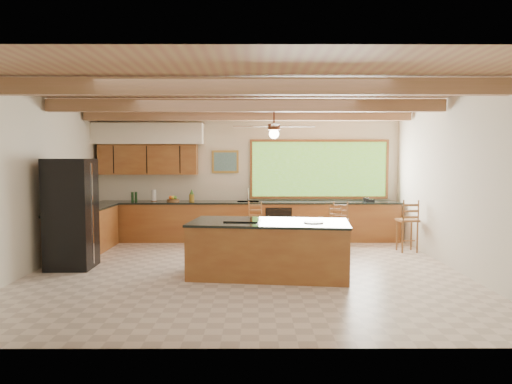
{
  "coord_description": "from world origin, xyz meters",
  "views": [
    {
      "loc": [
        0.15,
        -7.71,
        1.89
      ],
      "look_at": [
        0.18,
        0.8,
        1.29
      ],
      "focal_mm": 32.0,
      "sensor_mm": 36.0,
      "label": 1
    }
  ],
  "objects": [
    {
      "name": "ground",
      "position": [
        0.0,
        0.0,
        0.0
      ],
      "size": [
        7.2,
        7.2,
        0.0
      ],
      "primitive_type": "plane",
      "color": "beige",
      "rests_on": "ground"
    },
    {
      "name": "room_shell",
      "position": [
        -0.17,
        0.65,
        2.21
      ],
      "size": [
        7.27,
        6.54,
        3.02
      ],
      "color": "beige",
      "rests_on": "ground"
    },
    {
      "name": "counter_run",
      "position": [
        -0.82,
        2.52,
        0.46
      ],
      "size": [
        7.12,
        3.1,
        1.22
      ],
      "color": "brown",
      "rests_on": "ground"
    },
    {
      "name": "island",
      "position": [
        0.39,
        -0.33,
        0.45
      ],
      "size": [
        2.69,
        1.51,
        0.91
      ],
      "rotation": [
        0.0,
        0.0,
        -0.13
      ],
      "color": "brown",
      "rests_on": "ground"
    },
    {
      "name": "refrigerator",
      "position": [
        -3.05,
        0.2,
        0.96
      ],
      "size": [
        0.76,
        0.74,
        1.91
      ],
      "rotation": [
        0.0,
        0.0,
        0.02
      ],
      "color": "black",
      "rests_on": "ground"
    },
    {
      "name": "bar_stool_a",
      "position": [
        0.15,
        2.4,
        0.58
      ],
      "size": [
        0.37,
        0.37,
        0.98
      ],
      "rotation": [
        0.0,
        0.0,
        0.06
      ],
      "color": "brown",
      "rests_on": "ground"
    },
    {
      "name": "bar_stool_b",
      "position": [
        1.99,
        2.01,
        0.6
      ],
      "size": [
        0.4,
        0.4,
        1.02
      ],
      "rotation": [
        0.0,
        0.0,
        -0.1
      ],
      "color": "brown",
      "rests_on": "ground"
    },
    {
      "name": "bar_stool_c",
      "position": [
        1.82,
        1.93,
        0.56
      ],
      "size": [
        0.41,
        0.41,
        0.94
      ],
      "rotation": [
        0.0,
        0.0,
        0.23
      ],
      "color": "brown",
      "rests_on": "ground"
    },
    {
      "name": "bar_stool_d",
      "position": [
        3.3,
        1.54,
        0.64
      ],
      "size": [
        0.41,
        0.41,
        1.09
      ],
      "rotation": [
        0.0,
        0.0,
        0.06
      ],
      "color": "brown",
      "rests_on": "ground"
    }
  ]
}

